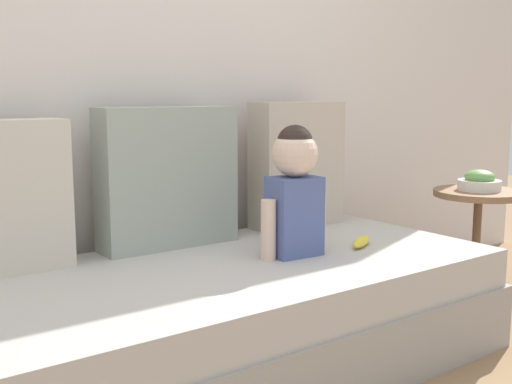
{
  "coord_description": "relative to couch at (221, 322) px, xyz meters",
  "views": [
    {
      "loc": [
        -1.16,
        -1.78,
        1.0
      ],
      "look_at": [
        0.15,
        0.0,
        0.65
      ],
      "focal_mm": 43.74,
      "sensor_mm": 36.0,
      "label": 1
    }
  ],
  "objects": [
    {
      "name": "fruit_bowl",
      "position": [
        1.46,
        -0.04,
        0.39
      ],
      "size": [
        0.2,
        0.2,
        0.1
      ],
      "color": "silver",
      "rests_on": "side_table"
    },
    {
      "name": "toddler",
      "position": [
        0.31,
        -0.03,
        0.46
      ],
      "size": [
        0.3,
        0.17,
        0.49
      ],
      "color": "#4C5B93",
      "rests_on": "couch"
    },
    {
      "name": "banana",
      "position": [
        0.61,
        -0.09,
        0.22
      ],
      "size": [
        0.17,
        0.12,
        0.04
      ],
      "primitive_type": "ellipsoid",
      "rotation": [
        0.0,
        0.0,
        0.47
      ],
      "color": "yellow",
      "rests_on": "couch"
    },
    {
      "name": "throw_pillow_right",
      "position": [
        0.66,
        0.38,
        0.49
      ],
      "size": [
        0.44,
        0.16,
        0.56
      ],
      "primitive_type": "cube",
      "color": "#C1B29E",
      "rests_on": "couch"
    },
    {
      "name": "couch",
      "position": [
        0.0,
        0.0,
        0.0
      ],
      "size": [
        2.14,
        0.95,
        0.4
      ],
      "color": "#9C978F",
      "rests_on": "ground"
    },
    {
      "name": "back_wall",
      "position": [
        0.0,
        0.61,
        1.04
      ],
      "size": [
        5.34,
        0.1,
        2.48
      ],
      "primitive_type": "cube",
      "color": "silver",
      "rests_on": "ground"
    },
    {
      "name": "side_table",
      "position": [
        1.46,
        -0.04,
        0.22
      ],
      "size": [
        0.43,
        0.43,
        0.54
      ],
      "color": "brown",
      "rests_on": "ground"
    },
    {
      "name": "ground_plane",
      "position": [
        0.0,
        0.0,
        -0.2
      ],
      "size": [
        12.0,
        12.0,
        0.0
      ],
      "primitive_type": "plane",
      "color": "#93704C"
    },
    {
      "name": "throw_pillow_center",
      "position": [
        0.0,
        0.38,
        0.48
      ],
      "size": [
        0.56,
        0.16,
        0.55
      ],
      "primitive_type": "cube",
      "color": "#99A393",
      "rests_on": "couch"
    }
  ]
}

